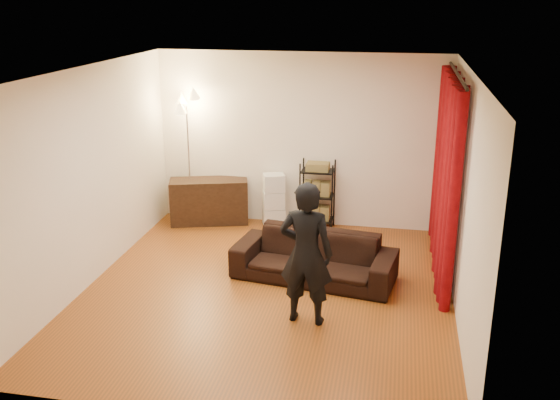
% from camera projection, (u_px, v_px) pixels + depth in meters
% --- Properties ---
extents(floor, '(5.00, 5.00, 0.00)m').
position_uv_depth(floor, '(268.00, 291.00, 7.75)').
color(floor, '#914815').
rests_on(floor, ground).
extents(ceiling, '(5.00, 5.00, 0.00)m').
position_uv_depth(ceiling, '(266.00, 71.00, 6.90)').
color(ceiling, white).
rests_on(ceiling, ground).
extents(wall_back, '(5.00, 0.00, 5.00)m').
position_uv_depth(wall_back, '(301.00, 140.00, 9.65)').
color(wall_back, white).
rests_on(wall_back, ground).
extents(wall_front, '(5.00, 0.00, 5.00)m').
position_uv_depth(wall_front, '(201.00, 278.00, 5.00)').
color(wall_front, white).
rests_on(wall_front, ground).
extents(wall_left, '(0.00, 5.00, 5.00)m').
position_uv_depth(wall_left, '(90.00, 177.00, 7.73)').
color(wall_left, white).
rests_on(wall_left, ground).
extents(wall_right, '(0.00, 5.00, 5.00)m').
position_uv_depth(wall_right, '(465.00, 199.00, 6.92)').
color(wall_right, white).
rests_on(wall_right, ground).
extents(curtain_rod, '(0.04, 2.65, 0.04)m').
position_uv_depth(curtain_rod, '(458.00, 74.00, 7.60)').
color(curtain_rod, black).
rests_on(curtain_rod, wall_right).
extents(curtain, '(0.22, 2.65, 2.55)m').
position_uv_depth(curtain, '(447.00, 177.00, 8.01)').
color(curtain, maroon).
rests_on(curtain, ground).
extents(sofa, '(2.16, 1.12, 0.60)m').
position_uv_depth(sofa, '(314.00, 257.00, 7.99)').
color(sofa, black).
rests_on(sofa, ground).
extents(person, '(0.62, 0.44, 1.63)m').
position_uv_depth(person, '(306.00, 254.00, 6.80)').
color(person, black).
rests_on(person, ground).
extents(media_cabinet, '(1.30, 0.78, 0.71)m').
position_uv_depth(media_cabinet, '(209.00, 201.00, 9.97)').
color(media_cabinet, '#301E11').
rests_on(media_cabinet, ground).
extents(storage_boxes, '(0.41, 0.37, 0.84)m').
position_uv_depth(storage_boxes, '(274.00, 200.00, 9.84)').
color(storage_boxes, silver).
rests_on(storage_boxes, ground).
extents(wire_shelf, '(0.57, 0.46, 1.09)m').
position_uv_depth(wire_shelf, '(317.00, 195.00, 9.64)').
color(wire_shelf, black).
rests_on(wire_shelf, ground).
extents(floor_lamp, '(0.49, 0.49, 2.09)m').
position_uv_depth(floor_lamp, '(189.00, 159.00, 9.80)').
color(floor_lamp, silver).
rests_on(floor_lamp, ground).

